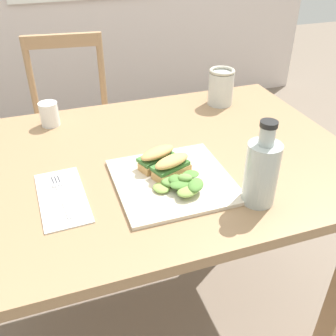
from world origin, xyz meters
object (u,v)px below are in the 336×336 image
sandwich_half_back (157,158)px  mason_jar_iced_tea (221,89)px  cup_extra_side (49,114)px  plate_lunch (173,181)px  fork_on_napkin (61,192)px  bottle_cold_brew (261,175)px  chair_wooden_far (73,129)px  sandwich_half_front (172,166)px  dining_table (145,195)px

sandwich_half_back → mason_jar_iced_tea: size_ratio=0.88×
sandwich_half_back → cup_extra_side: (-0.25, 0.37, 0.00)m
plate_lunch → fork_on_napkin: bearing=171.3°
plate_lunch → bottle_cold_brew: size_ratio=1.38×
chair_wooden_far → plate_lunch: (0.17, -0.97, 0.30)m
sandwich_half_front → mason_jar_iced_tea: size_ratio=0.88×
plate_lunch → mason_jar_iced_tea: size_ratio=2.27×
dining_table → sandwich_half_front: 0.21m
dining_table → mason_jar_iced_tea: (0.37, 0.28, 0.19)m
dining_table → cup_extra_side: size_ratio=15.52×
bottle_cold_brew → cup_extra_side: size_ratio=2.73×
dining_table → cup_extra_side: (-0.23, 0.31, 0.17)m
chair_wooden_far → fork_on_napkin: chair_wooden_far is taller
bottle_cold_brew → cup_extra_side: bearing=127.0°
sandwich_half_front → mason_jar_iced_tea: mason_jar_iced_tea is taller
chair_wooden_far → plate_lunch: chair_wooden_far is taller
dining_table → fork_on_napkin: bearing=-158.5°
sandwich_half_front → dining_table: bearing=109.1°
plate_lunch → bottle_cold_brew: (0.17, -0.14, 0.07)m
plate_lunch → sandwich_half_back: 0.08m
chair_wooden_far → mason_jar_iced_tea: 0.83m
chair_wooden_far → sandwich_half_front: chair_wooden_far is taller
sandwich_half_front → cup_extra_side: cup_extra_side is taller
fork_on_napkin → chair_wooden_far: bearing=83.1°
dining_table → plate_lunch: (0.04, -0.14, 0.14)m
chair_wooden_far → sandwich_half_back: (0.15, -0.90, 0.33)m
sandwich_half_front → bottle_cold_brew: bottle_cold_brew is taller
plate_lunch → chair_wooden_far: bearing=99.9°
sandwich_half_back → fork_on_napkin: (-0.26, -0.03, -0.03)m
sandwich_half_front → bottle_cold_brew: (0.17, -0.16, 0.04)m
mason_jar_iced_tea → cup_extra_side: bearing=177.6°
bottle_cold_brew → mason_jar_iced_tea: bearing=73.6°
chair_wooden_far → cup_extra_side: 0.63m
dining_table → fork_on_napkin: size_ratio=6.59×
dining_table → plate_lunch: bearing=-74.4°
plate_lunch → sandwich_half_front: sandwich_half_front is taller
chair_wooden_far → bottle_cold_brew: (0.34, -1.11, 0.37)m
sandwich_half_front → cup_extra_side: bearing=122.9°
dining_table → bottle_cold_brew: 0.41m
dining_table → fork_on_napkin: fork_on_napkin is taller
plate_lunch → sandwich_half_back: size_ratio=2.59×
plate_lunch → dining_table: bearing=105.6°
chair_wooden_far → mason_jar_iced_tea: size_ratio=6.64×
plate_lunch → sandwich_half_front: (0.00, 0.02, 0.03)m
plate_lunch → fork_on_napkin: 0.29m
cup_extra_side → bottle_cold_brew: bearing=-53.0°
sandwich_half_front → fork_on_napkin: bearing=175.2°
chair_wooden_far → cup_extra_side: bearing=-101.0°
cup_extra_side → sandwich_half_back: bearing=-55.9°
fork_on_napkin → mason_jar_iced_tea: 0.73m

